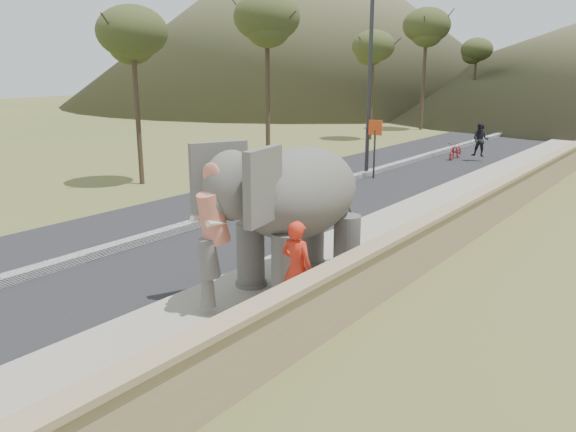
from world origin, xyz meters
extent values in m
plane|color=olive|center=(0.00, 0.00, 0.00)|extent=(160.00, 160.00, 0.00)
cube|color=black|center=(-5.00, 10.00, 0.01)|extent=(7.00, 120.00, 0.03)
cube|color=black|center=(-5.00, 10.00, 0.11)|extent=(0.35, 120.00, 0.22)
cube|color=#9E9687|center=(0.00, 10.00, 0.07)|extent=(3.00, 120.00, 0.15)
cube|color=tan|center=(1.65, 10.00, 0.55)|extent=(0.30, 120.00, 1.10)
cylinder|color=#2A2B2E|center=(-5.00, 13.98, 4.00)|extent=(0.16, 0.16, 8.00)
cylinder|color=#2D2D33|center=(-4.50, 13.70, 1.00)|extent=(0.08, 0.08, 2.00)
cube|color=#DA4514|center=(-4.50, 13.70, 2.10)|extent=(0.60, 0.05, 0.60)
cone|color=brown|center=(-38.00, 55.00, 11.00)|extent=(60.00, 60.00, 22.00)
imported|color=red|center=(0.95, 0.88, 1.02)|extent=(0.63, 0.42, 1.74)
imported|color=maroon|center=(-3.69, 20.67, 0.43)|extent=(0.65, 1.66, 0.86)
imported|color=black|center=(-2.51, 20.67, 1.07)|extent=(0.83, 0.66, 1.64)
camera|label=1|loc=(6.42, -6.63, 4.43)|focal=35.00mm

